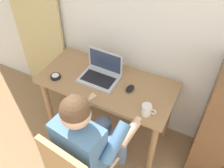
# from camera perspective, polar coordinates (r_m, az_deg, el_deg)

# --- Properties ---
(wall_back) EXTENTS (4.80, 0.05, 2.50)m
(wall_back) POSITION_cam_1_polar(r_m,az_deg,el_deg) (2.11, 13.83, 13.17)
(wall_back) COLOR silver
(wall_back) RESTS_ON ground_plane
(curtain_panel) EXTENTS (0.60, 0.03, 2.29)m
(curtain_panel) POSITION_cam_1_polar(r_m,az_deg,el_deg) (2.71, -17.39, 17.07)
(curtain_panel) COLOR #CCB77A
(curtain_panel) RESTS_ON ground_plane
(desk) EXTENTS (1.22, 0.56, 0.73)m
(desk) POSITION_cam_1_polar(r_m,az_deg,el_deg) (2.34, -1.08, -1.51)
(desk) COLOR #9E754C
(desk) RESTS_ON ground_plane
(person_seated) EXTENTS (0.58, 0.62, 1.20)m
(person_seated) POSITION_cam_1_polar(r_m,az_deg,el_deg) (1.95, -4.83, -11.88)
(person_seated) COLOR #6B84AD
(person_seated) RESTS_ON ground_plane
(laptop) EXTENTS (0.34, 0.26, 0.24)m
(laptop) POSITION_cam_1_polar(r_m,az_deg,el_deg) (2.28, -2.46, 2.54)
(laptop) COLOR #B7BABF
(laptop) RESTS_ON desk
(computer_mouse) EXTENTS (0.07, 0.10, 0.03)m
(computer_mouse) POSITION_cam_1_polar(r_m,az_deg,el_deg) (2.18, 4.05, -1.02)
(computer_mouse) COLOR black
(computer_mouse) RESTS_ON desk
(desk_clock) EXTENTS (0.09, 0.09, 0.03)m
(desk_clock) POSITION_cam_1_polar(r_m,az_deg,el_deg) (2.35, -12.50, 1.65)
(desk_clock) COLOR black
(desk_clock) RESTS_ON desk
(coffee_mug) EXTENTS (0.12, 0.08, 0.09)m
(coffee_mug) POSITION_cam_1_polar(r_m,az_deg,el_deg) (1.99, 7.80, -5.73)
(coffee_mug) COLOR silver
(coffee_mug) RESTS_ON desk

